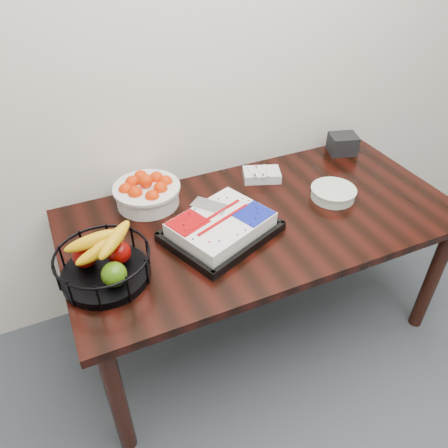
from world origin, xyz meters
name	(u,v)px	position (x,y,z in m)	size (l,w,h in m)	color
table	(261,230)	(0.00, 2.00, 0.66)	(1.80, 0.90, 0.75)	black
cake_tray	(221,227)	(-0.23, 1.95, 0.79)	(0.55, 0.50, 0.09)	black
tangerine_bowl	(147,188)	(-0.45, 2.31, 0.84)	(0.31, 0.31, 0.20)	white
fruit_basket	(103,263)	(-0.74, 1.89, 0.83)	(0.36, 0.36, 0.19)	black
plate_stack	(333,193)	(0.38, 1.99, 0.78)	(0.22, 0.22, 0.05)	white
fork_bag	(262,174)	(0.15, 2.28, 0.78)	(0.22, 0.18, 0.05)	silver
napkin_box	(343,144)	(0.69, 2.35, 0.80)	(0.15, 0.13, 0.11)	black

